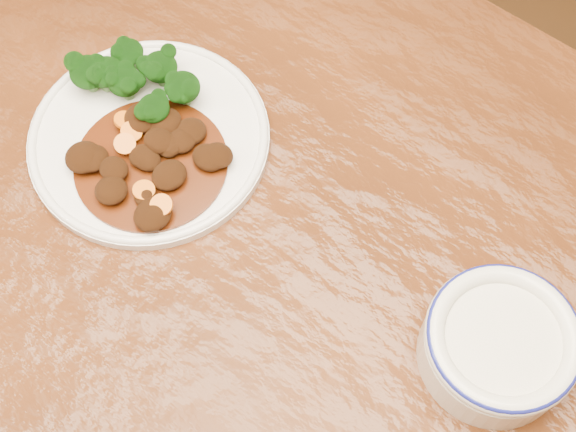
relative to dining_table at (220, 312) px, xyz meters
The scene contains 5 objects.
dining_table is the anchor object (origin of this frame).
dinner_plate 0.19m from the dining_table, 153.53° to the left, with size 0.24×0.24×0.02m.
broccoli_florets 0.25m from the dining_table, 151.32° to the left, with size 0.12×0.09×0.04m.
mince_stew 0.17m from the dining_table, 156.58° to the left, with size 0.15×0.15×0.02m.
dip_bowl 0.28m from the dining_table, 22.80° to the left, with size 0.13×0.13×0.06m.
Camera 1 is at (0.23, -0.18, 1.44)m, focal length 50.00 mm.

